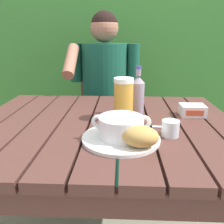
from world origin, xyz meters
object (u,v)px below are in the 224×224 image
(chair_near_diner, at_px, (107,113))
(person_eating, at_px, (104,88))
(water_glass_small, at_px, (170,128))
(beer_bottle, at_px, (138,95))
(table_knife, at_px, (151,126))
(soup_bowl, at_px, (121,126))
(serving_plate, at_px, (121,138))
(bread_roll, at_px, (140,136))
(beer_glass, at_px, (124,99))
(butter_tub, at_px, (192,110))

(chair_near_diner, height_order, person_eating, person_eating)
(person_eating, height_order, water_glass_small, person_eating)
(beer_bottle, bearing_deg, table_knife, -74.11)
(person_eating, bearing_deg, soup_bowl, -81.74)
(water_glass_small, bearing_deg, table_knife, 125.29)
(serving_plate, xyz_separation_m, bread_roll, (0.06, -0.07, 0.04))
(serving_plate, distance_m, table_knife, 0.17)
(chair_near_diner, bearing_deg, bread_roll, -80.80)
(chair_near_diner, bearing_deg, table_knife, -75.47)
(soup_bowl, xyz_separation_m, beer_bottle, (0.07, 0.29, 0.04))
(chair_near_diner, height_order, beer_glass, chair_near_diner)
(soup_bowl, xyz_separation_m, table_knife, (0.12, 0.12, -0.05))
(serving_plate, height_order, soup_bowl, soup_bowl)
(chair_near_diner, distance_m, beer_bottle, 0.87)
(beer_glass, height_order, table_knife, beer_glass)
(chair_near_diner, distance_m, water_glass_small, 1.11)
(person_eating, bearing_deg, table_knife, -71.63)
(soup_bowl, relative_size, table_knife, 1.21)
(bread_roll, relative_size, water_glass_small, 2.03)
(serving_plate, bearing_deg, beer_bottle, 75.66)
(person_eating, relative_size, water_glass_small, 19.33)
(person_eating, height_order, beer_glass, person_eating)
(serving_plate, distance_m, water_glass_small, 0.19)
(soup_bowl, distance_m, beer_glass, 0.22)
(beer_glass, bearing_deg, person_eating, 101.73)
(table_knife, bearing_deg, water_glass_small, -54.71)
(serving_plate, relative_size, butter_tub, 2.50)
(water_glass_small, bearing_deg, butter_tub, 58.54)
(soup_bowl, xyz_separation_m, butter_tub, (0.32, 0.28, -0.03))
(bread_roll, height_order, table_knife, bread_roll)
(person_eating, bearing_deg, bread_roll, -78.73)
(person_eating, bearing_deg, water_glass_small, -69.72)
(chair_near_diner, xyz_separation_m, beer_glass, (0.13, -0.85, 0.34))
(soup_bowl, bearing_deg, beer_glass, 87.68)
(butter_tub, bearing_deg, soup_bowl, -139.41)
(beer_bottle, bearing_deg, water_glass_small, -66.98)
(water_glass_small, height_order, butter_tub, water_glass_small)
(butter_tub, height_order, table_knife, butter_tub)
(person_eating, distance_m, soup_bowl, 0.88)
(beer_bottle, distance_m, butter_tub, 0.26)
(serving_plate, xyz_separation_m, table_knife, (0.12, 0.12, -0.00))
(serving_plate, bearing_deg, bread_roll, -49.40)
(table_knife, bearing_deg, bread_roll, -107.18)
(soup_bowl, relative_size, water_glass_small, 3.25)
(person_eating, xyz_separation_m, serving_plate, (0.13, -0.87, 0.01))
(soup_bowl, bearing_deg, beer_bottle, 75.66)
(beer_glass, xyz_separation_m, water_glass_small, (0.17, -0.18, -0.06))
(person_eating, bearing_deg, chair_near_diner, 89.18)
(serving_plate, bearing_deg, chair_near_diner, 96.59)
(serving_plate, relative_size, beer_glass, 1.51)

